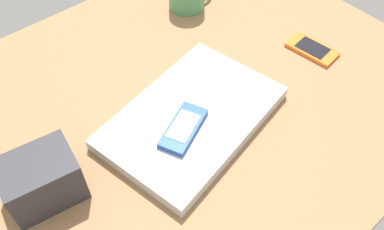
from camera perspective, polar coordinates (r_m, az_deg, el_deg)
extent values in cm
cube|color=olive|center=(78.28, -6.73, -1.64)|extent=(120.00, 80.00, 3.00)
cube|color=#B7BABC|center=(75.57, 0.00, -0.34)|extent=(36.21, 27.43, 2.58)
cube|color=#1E479E|center=(71.65, -1.22, -1.84)|extent=(11.68, 8.76, 1.17)
cube|color=white|center=(71.14, -1.22, -1.52)|extent=(7.56, 6.14, 0.14)
cube|color=orange|center=(93.67, 16.32, 8.73)|extent=(6.83, 11.19, 0.85)
cube|color=black|center=(93.36, 16.39, 8.96)|extent=(5.12, 7.05, 0.14)
cube|color=#2D2D33|center=(68.53, -20.09, -8.38)|extent=(12.50, 10.20, 8.72)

